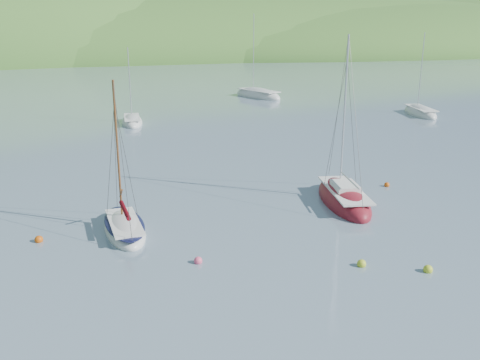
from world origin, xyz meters
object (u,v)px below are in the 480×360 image
object	(u,v)px
daysailer_white	(125,228)
distant_sloop_d	(420,113)
distant_sloop_a	(132,122)
sloop_red	(344,199)
distant_sloop_b	(258,96)

from	to	relation	value
daysailer_white	distant_sloop_d	distance (m)	47.30
distant_sloop_a	distant_sloop_d	distance (m)	34.92
sloop_red	distant_sloop_a	xyz separation A→B (m)	(-10.75, 31.10, -0.05)
distant_sloop_a	distant_sloop_b	bearing A→B (deg)	41.74
distant_sloop_a	distant_sloop_b	xyz separation A→B (m)	(20.08, 15.85, 0.05)
distant_sloop_a	daysailer_white	bearing A→B (deg)	-92.40
sloop_red	daysailer_white	bearing A→B (deg)	-165.80
distant_sloop_d	distant_sloop_a	bearing A→B (deg)	-176.03
daysailer_white	distant_sloop_a	distance (m)	32.35
sloop_red	distant_sloop_d	bearing A→B (deg)	58.38
daysailer_white	distant_sloop_b	xyz separation A→B (m)	(23.38, 48.03, 0.00)
sloop_red	distant_sloop_b	distance (m)	47.88
distant_sloop_b	distant_sloop_d	size ratio (longest dim) A/B	1.23
distant_sloop_a	distant_sloop_d	bearing A→B (deg)	-3.12
distant_sloop_a	distant_sloop_b	world-z (taller)	distant_sloop_b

